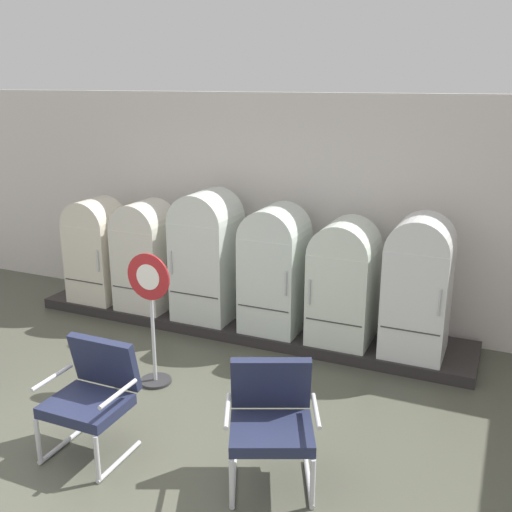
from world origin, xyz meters
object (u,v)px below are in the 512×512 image
object	(u,v)px
refrigerator_1	(145,252)
armchair_right	(271,416)
refrigerator_0	(96,247)
refrigerator_4	(344,278)
refrigerator_5	(418,282)
armchair_center	(93,391)
refrigerator_2	(207,252)
sign_stand	(152,321)
refrigerator_3	(275,265)

from	to	relation	value
refrigerator_1	armchair_right	distance (m)	3.65
refrigerator_0	refrigerator_4	distance (m)	3.35
refrigerator_1	refrigerator_5	bearing A→B (deg)	0.32
refrigerator_1	armchair_center	size ratio (longest dim) A/B	1.47
refrigerator_2	refrigerator_0	bearing A→B (deg)	-177.95
refrigerator_4	armchair_center	size ratio (longest dim) A/B	1.47
refrigerator_4	armchair_center	bearing A→B (deg)	-116.32
refrigerator_4	sign_stand	size ratio (longest dim) A/B	1.00
refrigerator_1	refrigerator_3	size ratio (longest dim) A/B	0.94
sign_stand	refrigerator_4	bearing A→B (deg)	45.60
refrigerator_0	armchair_center	size ratio (longest dim) A/B	1.44
refrigerator_4	sign_stand	bearing A→B (deg)	-134.40
refrigerator_2	armchair_right	world-z (taller)	refrigerator_2
refrigerator_5	armchair_center	size ratio (longest dim) A/B	1.60
refrigerator_0	refrigerator_4	world-z (taller)	refrigerator_4
refrigerator_0	refrigerator_1	xyz separation A→B (m)	(0.76, 0.02, 0.01)
armchair_right	refrigerator_3	bearing A→B (deg)	111.61
refrigerator_0	sign_stand	size ratio (longest dim) A/B	0.99
refrigerator_0	refrigerator_3	distance (m)	2.52
refrigerator_0	refrigerator_5	bearing A→B (deg)	0.50
refrigerator_5	refrigerator_2	bearing A→B (deg)	179.50
refrigerator_1	sign_stand	xyz separation A→B (m)	(1.08, -1.50, -0.18)
refrigerator_1	refrigerator_5	xyz separation A→B (m)	(3.39, 0.02, 0.07)
refrigerator_2	refrigerator_5	size ratio (longest dim) A/B	1.04
refrigerator_0	refrigerator_3	world-z (taller)	refrigerator_3
refrigerator_3	sign_stand	size ratio (longest dim) A/B	1.07
refrigerator_2	refrigerator_3	size ratio (longest dim) A/B	1.07
refrigerator_5	armchair_center	distance (m)	3.43
refrigerator_0	refrigerator_4	size ratio (longest dim) A/B	0.98
armchair_right	refrigerator_0	bearing A→B (deg)	145.65
refrigerator_3	refrigerator_5	distance (m)	1.63
armchair_center	sign_stand	distance (m)	1.16
refrigerator_5	sign_stand	bearing A→B (deg)	-146.65
refrigerator_2	armchair_center	size ratio (longest dim) A/B	1.67
refrigerator_5	sign_stand	world-z (taller)	refrigerator_5
refrigerator_0	refrigerator_4	xyz separation A→B (m)	(3.34, 0.05, 0.01)
refrigerator_1	refrigerator_5	world-z (taller)	refrigerator_5
refrigerator_5	refrigerator_3	bearing A→B (deg)	179.42
refrigerator_2	refrigerator_4	xyz separation A→B (m)	(1.72, -0.00, -0.11)
armchair_right	armchair_center	distance (m)	1.49
refrigerator_0	refrigerator_5	xyz separation A→B (m)	(4.15, 0.04, 0.08)
refrigerator_2	armchair_center	world-z (taller)	refrigerator_2
refrigerator_3	refrigerator_5	xyz separation A→B (m)	(1.63, -0.02, 0.02)
refrigerator_4	refrigerator_5	bearing A→B (deg)	-1.27
refrigerator_3	refrigerator_4	bearing A→B (deg)	0.09
refrigerator_3	armchair_center	xyz separation A→B (m)	(-0.50, -2.68, -0.37)
refrigerator_1	refrigerator_2	size ratio (longest dim) A/B	0.88
armchair_center	refrigerator_4	bearing A→B (deg)	63.68
sign_stand	armchair_center	bearing A→B (deg)	-80.98
refrigerator_0	armchair_center	world-z (taller)	refrigerator_0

